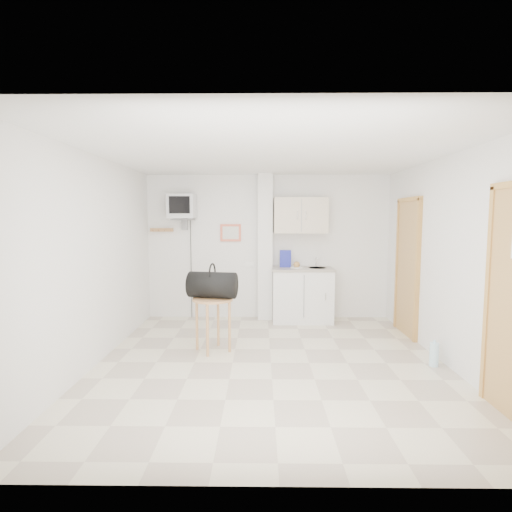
{
  "coord_description": "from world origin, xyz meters",
  "views": [
    {
      "loc": [
        -0.12,
        -4.71,
        1.76
      ],
      "look_at": [
        -0.19,
        0.6,
        1.25
      ],
      "focal_mm": 28.0,
      "sensor_mm": 36.0,
      "label": 1
    }
  ],
  "objects_px": {
    "water_bottle": "(434,354)",
    "crt_television": "(182,207)",
    "round_table": "(213,307)",
    "duffel_bag": "(212,285)"
  },
  "relations": [
    {
      "from": "water_bottle",
      "to": "crt_television",
      "type": "bearing_deg",
      "value": 148.17
    },
    {
      "from": "round_table",
      "to": "water_bottle",
      "type": "xyz_separation_m",
      "value": [
        2.69,
        -0.51,
        -0.45
      ]
    },
    {
      "from": "crt_television",
      "to": "duffel_bag",
      "type": "height_order",
      "value": "crt_television"
    },
    {
      "from": "duffel_bag",
      "to": "water_bottle",
      "type": "bearing_deg",
      "value": -0.56
    },
    {
      "from": "crt_television",
      "to": "water_bottle",
      "type": "bearing_deg",
      "value": -31.83
    },
    {
      "from": "round_table",
      "to": "water_bottle",
      "type": "height_order",
      "value": "round_table"
    },
    {
      "from": "crt_television",
      "to": "water_bottle",
      "type": "height_order",
      "value": "crt_television"
    },
    {
      "from": "duffel_bag",
      "to": "crt_television",
      "type": "bearing_deg",
      "value": 124.45
    },
    {
      "from": "round_table",
      "to": "water_bottle",
      "type": "bearing_deg",
      "value": -10.81
    },
    {
      "from": "round_table",
      "to": "water_bottle",
      "type": "distance_m",
      "value": 2.78
    }
  ]
}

